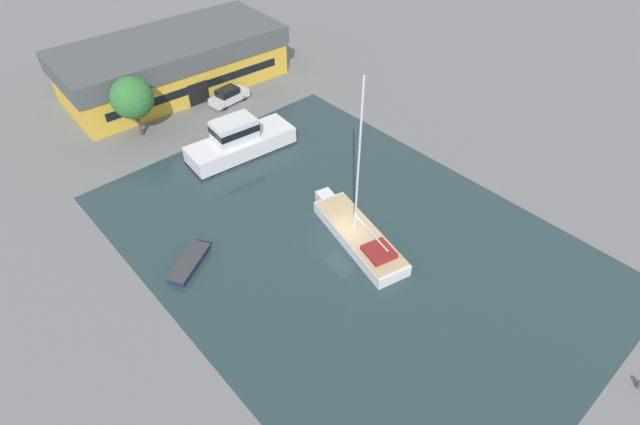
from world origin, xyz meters
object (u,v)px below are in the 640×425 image
Objects in this scene: warehouse_building at (173,63)px; parked_car at (229,96)px; quay_tree_near_building at (132,98)px; small_dinghy at (189,263)px; motor_cruiser at (239,142)px; sailboat_moored at (358,234)px.

warehouse_building reaches higher than parked_car.
small_dinghy is (-5.78, -18.83, -3.86)m from quay_tree_near_building.
motor_cruiser is (-2.54, -16.29, -1.51)m from warehouse_building.
warehouse_building is 1.84× the size of sailboat_moored.
small_dinghy is at bearing 163.21° from sailboat_moored.
sailboat_moored is 15.91m from motor_cruiser.
warehouse_building is at bearing -169.58° from parked_car.
small_dinghy is (-16.07, -18.30, -0.58)m from parked_car.
motor_cruiser is (5.51, -9.42, -2.78)m from quay_tree_near_building.
parked_car is 25.25m from sailboat_moored.
parked_car is at bearing 92.14° from sailboat_moored.
parked_car reaches higher than small_dinghy.
sailboat_moored reaches higher than motor_cruiser.
motor_cruiser reaches higher than parked_car.
quay_tree_near_building reaches higher than motor_cruiser.
quay_tree_near_building is 0.45× the size of sailboat_moored.
quay_tree_near_building is 0.58× the size of motor_cruiser.
parked_car is (10.29, -0.53, -3.28)m from quay_tree_near_building.
parked_car is at bearing -2.97° from quay_tree_near_building.
warehouse_building is at bearing 121.44° from small_dinghy.
small_dinghy is (-11.30, -9.41, -1.08)m from motor_cruiser.
sailboat_moored is (5.46, -25.31, -3.52)m from quay_tree_near_building.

